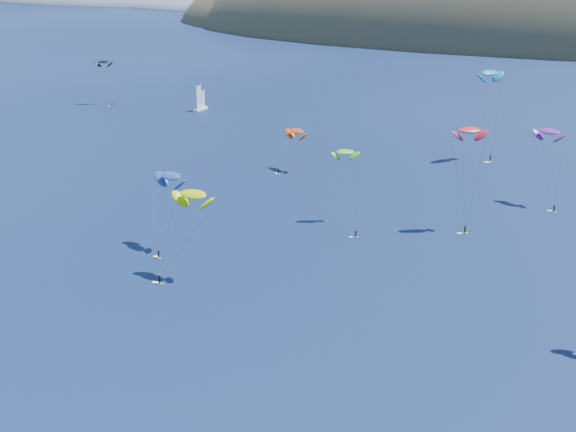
{
  "coord_description": "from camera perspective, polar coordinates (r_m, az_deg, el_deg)",
  "views": [
    {
      "loc": [
        49.47,
        -65.43,
        62.49
      ],
      "look_at": [
        -9.37,
        80.0,
        9.0
      ],
      "focal_mm": 50.0,
      "sensor_mm": 36.0,
      "label": 1
    }
  ],
  "objects": [
    {
      "name": "headland",
      "position": [
        956.11,
        -9.51,
        14.63
      ],
      "size": [
        460.0,
        250.0,
        60.0
      ],
      "color": "slate",
      "rests_on": "ground"
    },
    {
      "name": "sailboat",
      "position": [
        320.69,
        -6.23,
        7.65
      ],
      "size": [
        9.07,
        7.84,
        11.26
      ],
      "rotation": [
        0.0,
        0.0,
        -0.08
      ],
      "color": "white",
      "rests_on": "ground"
    },
    {
      "name": "kitesurfer_1",
      "position": [
        231.79,
        0.6,
        6.05
      ],
      "size": [
        9.04,
        11.06,
        13.53
      ],
      "rotation": [
        0.0,
        0.0,
        -0.48
      ],
      "color": "yellow",
      "rests_on": "ground"
    },
    {
      "name": "kitesurfer_2",
      "position": [
        156.42,
        -6.77,
        1.53
      ],
      "size": [
        9.62,
        10.69,
        18.91
      ],
      "rotation": [
        0.0,
        0.0,
        -0.13
      ],
      "color": "yellow",
      "rests_on": "ground"
    },
    {
      "name": "kitesurfer_3",
      "position": [
        188.13,
        4.1,
        4.55
      ],
      "size": [
        10.82,
        14.88,
        18.07
      ],
      "rotation": [
        0.0,
        0.0,
        0.47
      ],
      "color": "yellow",
      "rests_on": "ground"
    },
    {
      "name": "kitesurfer_4",
      "position": [
        249.71,
        14.18,
        9.85
      ],
      "size": [
        9.31,
        10.58,
        28.67
      ],
      "rotation": [
        0.0,
        0.0,
        0.93
      ],
      "color": "yellow",
      "rests_on": "ground"
    },
    {
      "name": "kitesurfer_6",
      "position": [
        210.68,
        18.08,
        5.73
      ],
      "size": [
        9.02,
        11.83,
        20.41
      ],
      "rotation": [
        0.0,
        0.0,
        -0.35
      ],
      "color": "yellow",
      "rests_on": "ground"
    },
    {
      "name": "kitesurfer_9",
      "position": [
        185.38,
        12.8,
        5.95
      ],
      "size": [
        8.77,
        9.2,
        24.94
      ],
      "rotation": [
        0.0,
        0.0,
        0.51
      ],
      "color": "yellow",
      "rests_on": "ground"
    },
    {
      "name": "kitesurfer_10",
      "position": [
        173.1,
        -8.36,
        2.84
      ],
      "size": [
        9.99,
        12.9,
        17.96
      ],
      "rotation": [
        0.0,
        0.0,
        -0.39
      ],
      "color": "yellow",
      "rests_on": "ground"
    },
    {
      "name": "kitesurfer_12",
      "position": [
        339.26,
        -12.97,
        10.63
      ],
      "size": [
        10.76,
        8.67,
        18.89
      ],
      "rotation": [
        0.0,
        0.0,
        0.39
      ],
      "color": "yellow",
      "rests_on": "ground"
    }
  ]
}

